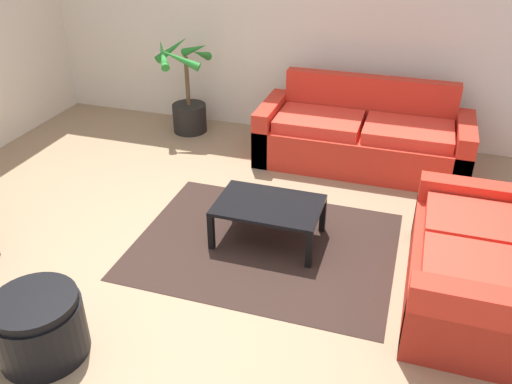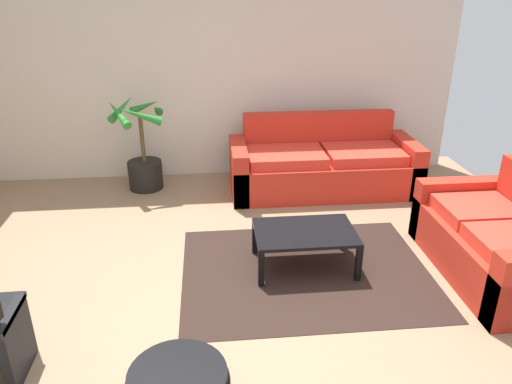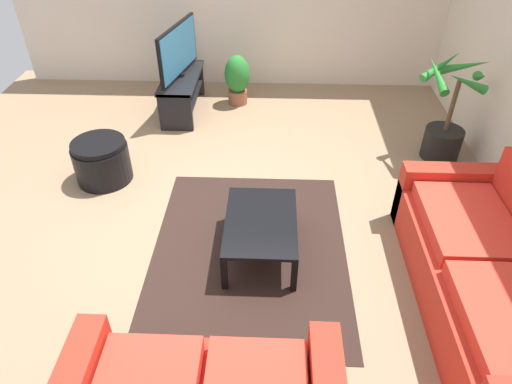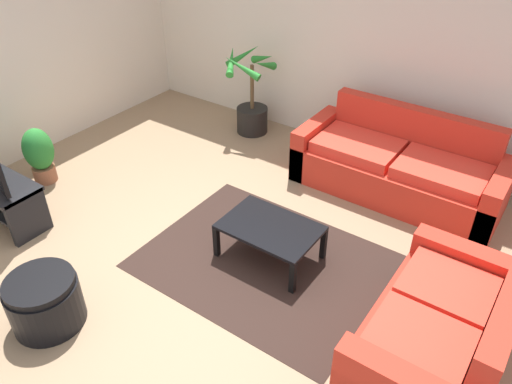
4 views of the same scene
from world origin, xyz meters
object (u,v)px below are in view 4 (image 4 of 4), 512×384
object	(u,v)px
couch_main	(399,169)
coffee_table	(270,230)
couch_loveseat	(439,335)
potted_palm	(251,104)
ottoman	(45,301)
potted_plant_small	(39,154)

from	to	relation	value
couch_main	coffee_table	distance (m)	1.82
couch_loveseat	potted_palm	world-z (taller)	potted_palm
couch_loveseat	coffee_table	xyz separation A→B (m)	(-1.68, 0.29, 0.02)
ottoman	couch_main	bearing A→B (deg)	65.02
potted_plant_small	potted_palm	bearing A→B (deg)	62.29
couch_loveseat	potted_plant_small	world-z (taller)	couch_loveseat
coffee_table	potted_palm	world-z (taller)	potted_palm
coffee_table	ottoman	distance (m)	2.00
coffee_table	couch_main	bearing A→B (deg)	72.12
couch_main	coffee_table	xyz separation A→B (m)	(-0.56, -1.73, 0.02)
potted_palm	potted_plant_small	xyz separation A→B (m)	(-1.26, -2.40, -0.04)
couch_main	ottoman	size ratio (longest dim) A/B	3.89
couch_loveseat	coffee_table	distance (m)	1.70
coffee_table	potted_plant_small	distance (m)	2.93
potted_palm	potted_plant_small	size ratio (longest dim) A/B	1.69
couch_main	coffee_table	world-z (taller)	couch_main
couch_loveseat	potted_palm	size ratio (longest dim) A/B	1.38
potted_plant_small	couch_main	bearing A→B (deg)	31.79
potted_palm	coffee_table	bearing A→B (deg)	-50.53
couch_loveseat	potted_palm	bearing A→B (deg)	145.55
couch_main	ottoman	distance (m)	3.79
coffee_table	ottoman	bearing A→B (deg)	-121.44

